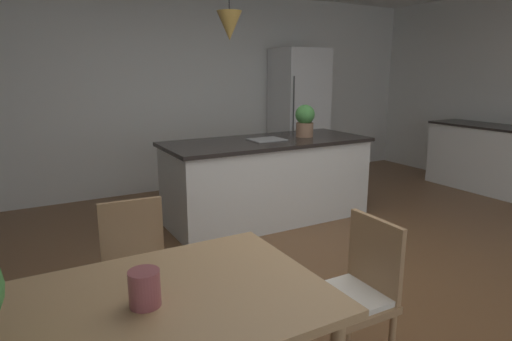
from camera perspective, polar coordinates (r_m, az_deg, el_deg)
name	(u,v)px	position (r m, az deg, el deg)	size (l,w,h in m)	color
ground_plane	(317,282)	(3.59, 8.06, -14.39)	(10.00, 8.40, 0.04)	brown
wall_back_kitchen	(176,92)	(6.11, -10.63, 10.21)	(10.00, 0.12, 2.70)	silver
dining_table	(65,339)	(1.83, -24.08, -19.72)	(2.08, 0.95, 0.73)	tan
chair_kitchen_end	(354,293)	(2.44, 12.94, -15.53)	(0.41, 0.41, 0.87)	#A87F56
chair_far_right	(138,269)	(2.72, -15.42, -12.53)	(0.42, 0.42, 0.87)	#A87F56
kitchen_island	(267,179)	(4.77, 1.48, -1.13)	(2.26, 0.93, 0.91)	silver
refrigerator	(299,115)	(6.59, 5.68, 7.31)	(0.73, 0.67, 1.96)	silver
pendant_over_island_main	(229,26)	(4.43, -3.55, 18.64)	(0.25, 0.25, 0.78)	black
potted_plant_on_island	(305,120)	(4.92, 6.51, 6.68)	(0.22, 0.22, 0.36)	#8C664C
vase_on_dining_table	(145,288)	(1.79, -14.58, -14.90)	(0.12, 0.12, 0.15)	#994C51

